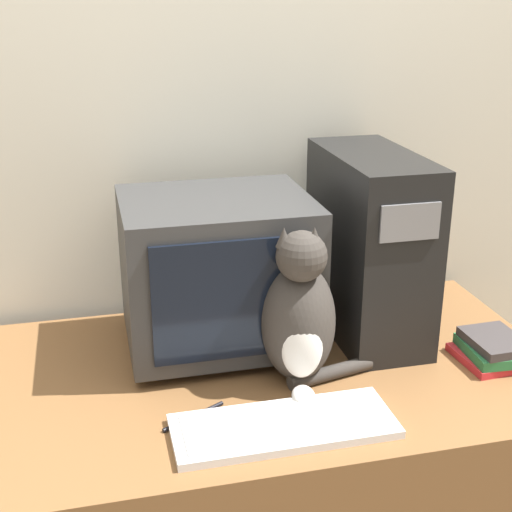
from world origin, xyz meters
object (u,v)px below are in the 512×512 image
object	(u,v)px
crt_monitor	(218,272)
keyboard	(284,426)
cat	(299,317)
pen	(194,416)
book_stack	(491,350)
computer_tower	(369,245)

from	to	relation	value
crt_monitor	keyboard	size ratio (longest dim) A/B	0.98
crt_monitor	cat	size ratio (longest dim) A/B	1.19
crt_monitor	keyboard	bearing A→B (deg)	-81.62
crt_monitor	pen	distance (m)	0.39
keyboard	cat	xyz separation A→B (m)	(0.09, 0.19, 0.15)
crt_monitor	book_stack	world-z (taller)	crt_monitor
computer_tower	pen	distance (m)	0.64
book_stack	pen	bearing A→B (deg)	-174.31
crt_monitor	keyboard	distance (m)	0.45
keyboard	pen	xyz separation A→B (m)	(-0.17, 0.09, -0.01)
keyboard	pen	size ratio (longest dim) A/B	3.26
computer_tower	keyboard	world-z (taller)	computer_tower
computer_tower	keyboard	xyz separation A→B (m)	(-0.34, -0.40, -0.23)
pen	crt_monitor	bearing A→B (deg)	69.91
computer_tower	keyboard	bearing A→B (deg)	-130.04
keyboard	pen	bearing A→B (deg)	153.65
crt_monitor	book_stack	bearing A→B (deg)	-20.96
crt_monitor	computer_tower	bearing A→B (deg)	-0.14
pen	book_stack	bearing A→B (deg)	5.69
keyboard	book_stack	distance (m)	0.59
pen	cat	bearing A→B (deg)	22.00
keyboard	pen	world-z (taller)	keyboard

